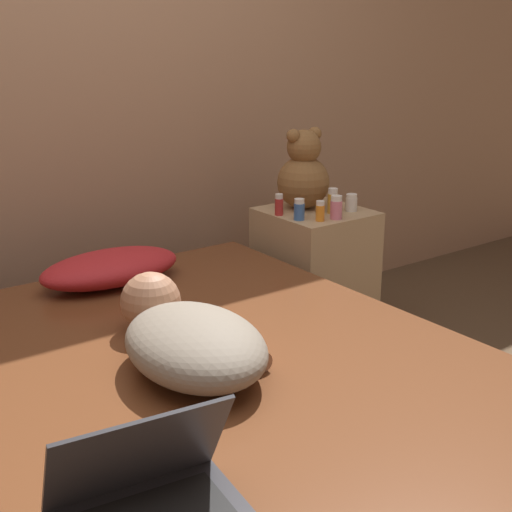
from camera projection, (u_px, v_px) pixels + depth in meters
The scene contains 14 objects.
ground_plane at pixel (207, 504), 2.10m from camera, with size 12.00×12.00×0.00m, color brown.
wall_back at pixel (24, 39), 2.63m from camera, with size 8.00×0.06×2.60m.
bed at pixel (205, 436), 2.03m from camera, with size 1.48×1.85×0.46m.
nightstand at pixel (314, 278), 3.10m from camera, with size 0.40×0.41×0.60m.
pillow at pixel (111, 268), 2.54m from camera, with size 0.52×0.28×0.12m.
person_lying at pixel (188, 337), 1.92m from camera, with size 0.41×0.68×0.18m.
laptop at pixel (147, 497), 1.32m from camera, with size 0.38×0.28×0.23m.
teddy_bear at pixel (303, 174), 3.01m from camera, with size 0.22×0.22×0.34m.
bottle_white at pixel (351, 203), 2.99m from camera, with size 0.05×0.05×0.07m.
bottle_amber at pixel (333, 201), 2.95m from camera, with size 0.04×0.04×0.11m.
bottle_orange at pixel (320, 211), 2.84m from camera, with size 0.04×0.04×0.08m.
bottle_blue at pixel (299, 210), 2.85m from camera, with size 0.04×0.04×0.09m.
bottle_pink at pixel (336, 208), 2.87m from camera, with size 0.05×0.05×0.10m.
bottle_red at pixel (279, 205), 2.92m from camera, with size 0.03×0.03×0.09m.
Camera 1 is at (-0.93, -1.52, 1.34)m, focal length 50.00 mm.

